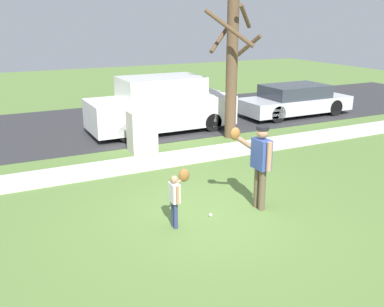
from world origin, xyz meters
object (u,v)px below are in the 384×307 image
object	(u,v)px
baseball	(210,215)
street_tree_near	(232,66)
person_child	(177,192)
person_adult	(259,158)
parked_van_white	(161,106)
parked_sedan_silver	(294,100)
utility_cabinet	(142,132)

from	to	relation	value
baseball	street_tree_near	size ratio (longest dim) A/B	0.02
person_child	street_tree_near	xyz separation A→B (m)	(4.28, 5.10, 1.63)
person_adult	street_tree_near	size ratio (longest dim) A/B	0.41
person_child	parked_van_white	size ratio (longest dim) A/B	0.22
baseball	street_tree_near	world-z (taller)	street_tree_near
parked_van_white	parked_sedan_silver	distance (m)	5.80
utility_cabinet	parked_sedan_silver	xyz separation A→B (m)	(7.25, 1.98, 0.01)
person_adult	utility_cabinet	world-z (taller)	person_adult
person_adult	baseball	xyz separation A→B (m)	(-1.07, 0.07, -1.06)
person_adult	utility_cabinet	distance (m)	4.95
parked_van_white	parked_sedan_silver	bearing A→B (deg)	179.54
person_child	street_tree_near	bearing A→B (deg)	49.62
person_adult	baseball	distance (m)	1.51
person_child	parked_van_white	world-z (taller)	parked_van_white
person_adult	parked_van_white	world-z (taller)	parked_van_white
person_child	street_tree_near	size ratio (longest dim) A/B	0.25
person_child	utility_cabinet	xyz separation A→B (m)	(1.09, 4.86, -0.09)
parked_sedan_silver	baseball	bearing A→B (deg)	41.77
parked_sedan_silver	street_tree_near	bearing A→B (deg)	23.13
person_child	parked_van_white	xyz separation A→B (m)	(2.55, 6.89, 0.20)
street_tree_near	parked_sedan_silver	size ratio (longest dim) A/B	0.94
street_tree_near	person_adult	bearing A→B (deg)	-115.64
baseball	parked_sedan_silver	world-z (taller)	parked_sedan_silver
person_adult	parked_sedan_silver	bearing A→B (deg)	-133.97
person_adult	parked_van_white	size ratio (longest dim) A/B	0.35
person_adult	baseball	size ratio (longest dim) A/B	23.81
parked_sedan_silver	person_adult	bearing A→B (deg)	46.41
street_tree_near	parked_van_white	bearing A→B (deg)	134.11
street_tree_near	parked_van_white	size ratio (longest dim) A/B	0.87
parked_sedan_silver	person_child	bearing A→B (deg)	39.33
person_adult	parked_van_white	xyz separation A→B (m)	(0.73, 6.90, -0.20)
person_adult	street_tree_near	xyz separation A→B (m)	(2.45, 5.11, 1.23)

